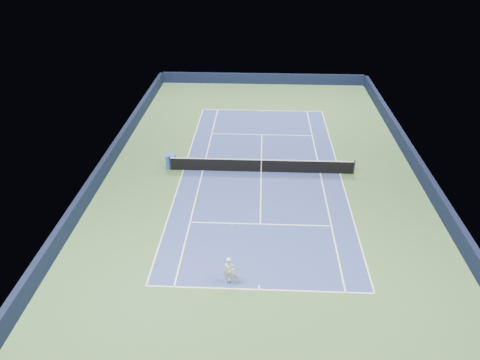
{
  "coord_description": "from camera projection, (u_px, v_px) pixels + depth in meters",
  "views": [
    {
      "loc": [
        -0.12,
        -28.83,
        15.61
      ],
      "look_at": [
        -1.34,
        -3.0,
        1.0
      ],
      "focal_mm": 35.0,
      "sensor_mm": 36.0,
      "label": 1
    }
  ],
  "objects": [
    {
      "name": "baseline_far",
      "position": [
        262.0,
        110.0,
        43.08
      ],
      "size": [
        10.97,
        0.08,
        0.0
      ],
      "primitive_type": "cube",
      "color": "white",
      "rests_on": "ground"
    },
    {
      "name": "center_mark_near",
      "position": [
        259.0,
        287.0,
        22.54
      ],
      "size": [
        0.08,
        0.3,
        0.0
      ],
      "primitive_type": "cube",
      "color": "white",
      "rests_on": "ground"
    },
    {
      "name": "center_service_line",
      "position": [
        261.0,
        172.0,
        32.74
      ],
      "size": [
        0.08,
        12.8,
        0.0
      ],
      "primitive_type": "cube",
      "color": "white",
      "rests_on": "ground"
    },
    {
      "name": "wall_left",
      "position": [
        108.0,
        162.0,
        32.92
      ],
      "size": [
        0.35,
        40.0,
        1.1
      ],
      "primitive_type": "cube",
      "color": "black",
      "rests_on": "ground"
    },
    {
      "name": "sideline_doubles_right",
      "position": [
        340.0,
        174.0,
        32.51
      ],
      "size": [
        0.08,
        23.77,
        0.0
      ],
      "primitive_type": "cube",
      "color": "white",
      "rests_on": "ground"
    },
    {
      "name": "wall_right",
      "position": [
        419.0,
        168.0,
        32.03
      ],
      "size": [
        0.35,
        40.0,
        1.1
      ],
      "primitive_type": "cube",
      "color": "black",
      "rests_on": "ground"
    },
    {
      "name": "tennis_net",
      "position": [
        261.0,
        165.0,
        32.5
      ],
      "size": [
        12.9,
        0.1,
        1.07
      ],
      "color": "black",
      "rests_on": "ground"
    },
    {
      "name": "sideline_doubles_left",
      "position": [
        183.0,
        170.0,
        32.97
      ],
      "size": [
        0.08,
        23.77,
        0.0
      ],
      "primitive_type": "cube",
      "color": "white",
      "rests_on": "ground"
    },
    {
      "name": "baseline_near",
      "position": [
        259.0,
        290.0,
        22.41
      ],
      "size": [
        10.97,
        0.08,
        0.0
      ],
      "primitive_type": "cube",
      "color": "white",
      "rests_on": "ground"
    },
    {
      "name": "sideline_singles_left",
      "position": [
        203.0,
        170.0,
        32.91
      ],
      "size": [
        0.08,
        23.77,
        0.0
      ],
      "primitive_type": "cube",
      "color": "white",
      "rests_on": "ground"
    },
    {
      "name": "tennis_player",
      "position": [
        229.0,
        271.0,
        22.41
      ],
      "size": [
        0.73,
        1.22,
        2.77
      ],
      "color": "silver",
      "rests_on": "ground"
    },
    {
      "name": "center_mark_far",
      "position": [
        262.0,
        111.0,
        42.95
      ],
      "size": [
        0.08,
        0.3,
        0.0
      ],
      "primitive_type": "cube",
      "color": "white",
      "rests_on": "ground"
    },
    {
      "name": "ground",
      "position": [
        261.0,
        172.0,
        32.75
      ],
      "size": [
        40.0,
        40.0,
        0.0
      ],
      "primitive_type": "plane",
      "color": "#385A31",
      "rests_on": "ground"
    },
    {
      "name": "sponsor_cube",
      "position": [
        171.0,
        162.0,
        33.04
      ],
      "size": [
        0.66,
        0.61,
        0.99
      ],
      "color": "blue",
      "rests_on": "ground"
    },
    {
      "name": "service_line_near",
      "position": [
        260.0,
        224.0,
        27.18
      ],
      "size": [
        8.23,
        0.08,
        0.0
      ],
      "primitive_type": "cube",
      "color": "white",
      "rests_on": "ground"
    },
    {
      "name": "court_surface",
      "position": [
        261.0,
        172.0,
        32.74
      ],
      "size": [
        10.97,
        23.77,
        0.01
      ],
      "primitive_type": "cube",
      "color": "navy",
      "rests_on": "ground"
    },
    {
      "name": "service_line_far",
      "position": [
        262.0,
        135.0,
        38.31
      ],
      "size": [
        8.23,
        0.08,
        0.0
      ],
      "primitive_type": "cube",
      "color": "white",
      "rests_on": "ground"
    },
    {
      "name": "sideline_singles_right",
      "position": [
        320.0,
        173.0,
        32.57
      ],
      "size": [
        0.08,
        23.77,
        0.0
      ],
      "primitive_type": "cube",
      "color": "white",
      "rests_on": "ground"
    },
    {
      "name": "wall_far",
      "position": [
        263.0,
        79.0,
        49.71
      ],
      "size": [
        22.0,
        0.35,
        1.1
      ],
      "primitive_type": "cube",
      "color": "black",
      "rests_on": "ground"
    }
  ]
}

